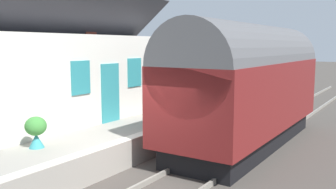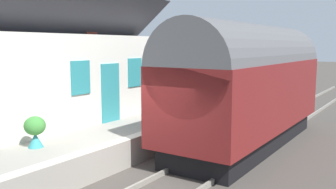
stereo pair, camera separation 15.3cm
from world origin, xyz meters
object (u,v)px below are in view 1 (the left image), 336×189
station_building (65,74)px  bench_mid_platform (211,88)px  train (248,84)px  station_sign_board (209,81)px  planter_corner_building (36,130)px  planter_edge_near (153,90)px  planter_by_door (191,89)px

station_building → bench_mid_platform: 8.74m
train → station_sign_board: size_ratio=5.70×
train → bench_mid_platform: bearing=37.4°
bench_mid_platform → station_sign_board: size_ratio=0.89×
bench_mid_platform → planter_corner_building: 11.74m
planter_edge_near → train: bearing=-115.7°
station_building → bench_mid_platform: station_building is taller
bench_mid_platform → planter_edge_near: size_ratio=1.69×
station_building → planter_by_door: bearing=-5.1°
bench_mid_platform → train: bearing=-142.6°
train → planter_edge_near: bearing=64.3°
station_sign_board → planter_corner_building: bearing=174.3°
bench_mid_platform → planter_by_door: 1.16m
bench_mid_platform → planter_by_door: bench_mid_platform is taller
train → planter_edge_near: size_ratio=10.81×
station_building → planter_by_door: size_ratio=11.26×
station_building → bench_mid_platform: bearing=-12.5°
planter_edge_near → station_sign_board: 3.85m
planter_by_door → station_sign_board: size_ratio=0.47×
station_building → planter_corner_building: size_ratio=9.76×
train → bench_mid_platform: 6.93m
planter_by_door → planter_corner_building: bearing=-171.2°
planter_by_door → station_sign_board: 4.12m
station_building → planter_corner_building: 4.30m
bench_mid_platform → planter_corner_building: bench_mid_platform is taller
train → station_building: bearing=116.4°
station_building → planter_corner_building: bearing=-142.3°
train → bench_mid_platform: size_ratio=6.38×
planter_by_door → planter_corner_building: size_ratio=0.87×
planter_by_door → planter_edge_near: bearing=154.8°
planter_corner_building → planter_edge_near: bearing=16.9°
station_building → station_sign_board: bearing=-32.9°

